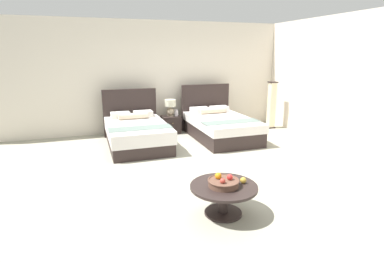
{
  "coord_description": "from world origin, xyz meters",
  "views": [
    {
      "loc": [
        -2.01,
        -5.07,
        2.07
      ],
      "look_at": [
        -0.13,
        0.51,
        0.57
      ],
      "focal_mm": 28.86,
      "sensor_mm": 36.0,
      "label": 1
    }
  ],
  "objects": [
    {
      "name": "bed_near_window",
      "position": [
        -1.04,
        1.79,
        0.31
      ],
      "size": [
        1.34,
        2.07,
        1.2
      ],
      "color": "#2C221F",
      "rests_on": "ground"
    },
    {
      "name": "bed_near_corner",
      "position": [
        1.03,
        1.8,
        0.3
      ],
      "size": [
        1.37,
        2.19,
        1.24
      ],
      "color": "#2C221F",
      "rests_on": "ground"
    },
    {
      "name": "vase",
      "position": [
        0.14,
        2.63,
        0.54
      ],
      "size": [
        0.1,
        0.1,
        0.17
      ],
      "color": "silver",
      "rests_on": "nightstand"
    },
    {
      "name": "coffee_table",
      "position": [
        -0.44,
        -1.69,
        0.3
      ],
      "size": [
        0.88,
        0.88,
        0.4
      ],
      "color": "#2C221F",
      "rests_on": "ground"
    },
    {
      "name": "wall_side_right",
      "position": [
        3.32,
        0.4,
        1.45
      ],
      "size": [
        0.12,
        5.5,
        2.89
      ],
      "primitive_type": "cube",
      "color": "silver",
      "rests_on": "ground"
    },
    {
      "name": "floor_lamp_corner",
      "position": [
        2.83,
        2.32,
        0.65
      ],
      "size": [
        0.21,
        0.21,
        1.3
      ],
      "color": "black",
      "rests_on": "ground"
    },
    {
      "name": "fruit_bowl",
      "position": [
        -0.45,
        -1.71,
        0.46
      ],
      "size": [
        0.41,
        0.41,
        0.16
      ],
      "color": "brown",
      "rests_on": "coffee_table"
    },
    {
      "name": "table_lamp",
      "position": [
        -0.0,
        2.69,
        0.71
      ],
      "size": [
        0.29,
        0.29,
        0.44
      ],
      "color": "tan",
      "rests_on": "nightstand"
    },
    {
      "name": "ground_plane",
      "position": [
        0.0,
        0.0,
        -0.01
      ],
      "size": [
        10.24,
        9.9,
        0.02
      ],
      "primitive_type": "cube",
      "color": "#A4A08D"
    },
    {
      "name": "nightstand",
      "position": [
        -0.0,
        2.67,
        0.23
      ],
      "size": [
        0.48,
        0.42,
        0.45
      ],
      "color": "#2C221F",
      "rests_on": "ground"
    },
    {
      "name": "wall_back",
      "position": [
        0.0,
        3.15,
        1.45
      ],
      "size": [
        10.24,
        0.12,
        2.89
      ],
      "primitive_type": "cube",
      "color": "silver",
      "rests_on": "ground"
    },
    {
      "name": "loose_apple",
      "position": [
        -0.17,
        -1.71,
        0.44
      ],
      "size": [
        0.08,
        0.08,
        0.08
      ],
      "color": "gold",
      "rests_on": "coffee_table"
    }
  ]
}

